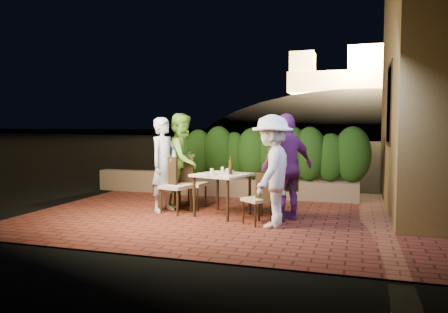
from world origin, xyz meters
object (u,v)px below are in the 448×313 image
at_px(diner_blue, 164,165).
at_px(chair_left_back, 193,183).
at_px(beer_bottle, 231,165).
at_px(bowl, 229,171).
at_px(chair_left_front, 176,185).
at_px(chair_right_front, 257,198).
at_px(diner_purple, 287,167).
at_px(dining_table, 222,195).
at_px(parapet_lamp, 162,169).
at_px(chair_right_back, 272,189).
at_px(diner_green, 183,160).
at_px(diner_white, 272,171).

bearing_deg(diner_blue, chair_left_back, -26.05).
distance_m(beer_bottle, bowl, 0.35).
bearing_deg(beer_bottle, bowl, 112.03).
bearing_deg(chair_left_front, chair_right_front, 1.06).
bearing_deg(diner_purple, chair_left_front, -50.04).
xyz_separation_m(chair_left_front, diner_purple, (2.04, 0.00, 0.39)).
relative_size(dining_table, bowl, 5.63).
distance_m(dining_table, parapet_lamp, 3.14).
height_order(bowl, parapet_lamp, bowl).
relative_size(bowl, chair_left_front, 0.15).
bearing_deg(diner_blue, chair_right_back, -77.50).
height_order(dining_table, chair_right_front, chair_right_front).
bearing_deg(chair_right_back, chair_left_back, -24.09).
bearing_deg(diner_purple, diner_green, -65.90).
bearing_deg(chair_right_front, chair_left_back, 5.09).
bearing_deg(parapet_lamp, diner_white, -40.83).
relative_size(bowl, diner_blue, 0.09).
xyz_separation_m(dining_table, diner_white, (1.01, -0.59, 0.51)).
distance_m(beer_bottle, chair_right_front, 0.88).
bearing_deg(diner_green, dining_table, -116.78).
relative_size(bowl, diner_purple, 0.08).
xyz_separation_m(bowl, chair_left_front, (-0.92, -0.29, -0.26)).
bearing_deg(dining_table, diner_white, -30.22).
distance_m(chair_right_front, diner_blue, 2.03).
bearing_deg(chair_left_back, chair_right_back, -13.40).
distance_m(chair_left_front, diner_blue, 0.47).
bearing_deg(dining_table, diner_blue, 177.41).
distance_m(dining_table, diner_purple, 1.27).
relative_size(chair_left_front, parapet_lamp, 7.33).
relative_size(dining_table, diner_purple, 0.47).
bearing_deg(chair_left_back, parapet_lamp, 135.39).
xyz_separation_m(dining_table, chair_right_front, (0.75, -0.49, 0.05)).
bearing_deg(bowl, chair_right_back, -18.87).
height_order(chair_right_front, chair_right_back, chair_right_back).
bearing_deg(dining_table, parapet_lamp, 135.25).
bearing_deg(chair_right_front, diner_white, -162.65).
distance_m(chair_right_front, chair_right_back, 0.49).
distance_m(chair_left_back, parapet_lamp, 2.24).
distance_m(dining_table, beer_bottle, 0.56).
bearing_deg(chair_right_front, diner_green, 7.10).
xyz_separation_m(chair_right_front, chair_right_back, (0.15, 0.46, 0.09)).
bearing_deg(diner_green, diner_blue, 167.20).
height_order(diner_white, diner_purple, diner_purple).
relative_size(beer_bottle, chair_left_back, 0.32).
height_order(chair_left_front, chair_right_back, chair_right_back).
bearing_deg(parapet_lamp, chair_right_back, -35.60).
relative_size(dining_table, chair_left_front, 0.84).
bearing_deg(dining_table, chair_right_back, -1.79).
distance_m(chair_left_front, diner_white, 2.00).
bearing_deg(chair_right_back, diner_white, 95.12).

